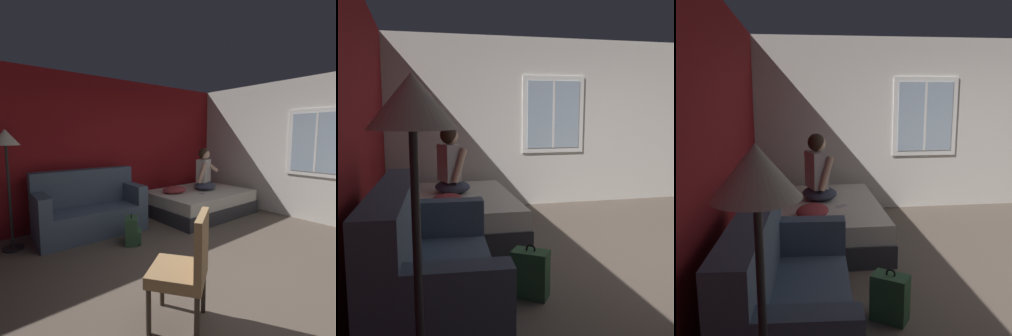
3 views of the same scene
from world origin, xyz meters
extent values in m
cube|color=maroon|center=(0.00, 3.15, 1.35)|extent=(10.58, 0.16, 2.70)
cube|color=silver|center=(2.87, 0.00, 1.35)|extent=(0.16, 7.55, 2.70)
cube|color=white|center=(2.78, 0.40, 1.49)|extent=(0.02, 1.04, 1.24)
cube|color=#9EB2C6|center=(2.76, 0.40, 1.49)|extent=(0.01, 0.88, 1.08)
cube|color=white|center=(2.76, 0.40, 1.49)|extent=(0.01, 0.04, 1.08)
cube|color=#2D2D33|center=(1.55, 2.14, 0.13)|extent=(2.00, 1.50, 0.26)
cube|color=beige|center=(1.55, 2.14, 0.37)|extent=(1.94, 1.46, 0.22)
cube|color=#47566B|center=(-0.67, 2.46, 0.22)|extent=(1.74, 0.90, 0.44)
cube|color=#47566B|center=(-0.65, 2.76, 0.74)|extent=(1.71, 0.34, 0.60)
cube|color=#47566B|center=(0.09, 2.42, 0.60)|extent=(0.23, 0.81, 0.32)
ellipsoid|color=#383D51|center=(1.74, 2.15, 0.56)|extent=(0.64, 0.59, 0.16)
cube|color=#B2ADA8|center=(1.72, 2.19, 0.88)|extent=(0.38, 0.30, 0.48)
cylinder|color=#DBB293|center=(1.55, 2.07, 0.86)|extent=(0.15, 0.23, 0.44)
cylinder|color=#DBB293|center=(1.91, 2.17, 0.98)|extent=(0.20, 0.38, 0.29)
sphere|color=#DBB293|center=(1.73, 2.17, 1.23)|extent=(0.21, 0.21, 0.21)
ellipsoid|color=black|center=(1.72, 2.19, 1.24)|extent=(0.29, 0.29, 0.23)
cube|color=#2D5133|center=(-0.37, 1.69, 0.20)|extent=(0.32, 0.35, 0.40)
cube|color=#2D5133|center=(-0.27, 1.63, 0.11)|extent=(0.17, 0.23, 0.18)
torus|color=black|center=(-0.37, 1.69, 0.42)|extent=(0.06, 0.08, 0.09)
ellipsoid|color=#993338|center=(0.99, 2.28, 0.55)|extent=(0.57, 0.49, 0.14)
cube|color=#B7B7BC|center=(1.36, 1.90, 0.48)|extent=(0.13, 0.16, 0.01)
cone|color=beige|center=(-1.79, 2.60, 1.59)|extent=(0.36, 0.36, 0.22)
camera|label=1|loc=(-2.36, -1.56, 1.60)|focal=28.00mm
camera|label=2|loc=(-3.37, 2.58, 1.55)|focal=42.00mm
camera|label=3|loc=(-3.30, 2.44, 1.90)|focal=42.00mm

